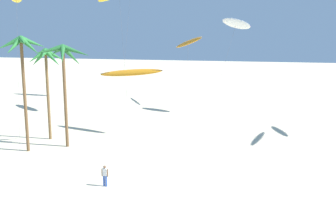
{
  "coord_description": "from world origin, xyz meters",
  "views": [
    {
      "loc": [
        6.82,
        -6.66,
        11.16
      ],
      "look_at": [
        0.58,
        19.19,
        5.93
      ],
      "focal_mm": 44.11,
      "sensor_mm": 36.0,
      "label": 1
    }
  ],
  "objects_px": {
    "palm_tree_3": "(64,61)",
    "person_mid_field": "(105,175)",
    "palm_tree_2": "(22,52)",
    "flying_kite_1": "(130,73)",
    "flying_kite_10": "(236,24)",
    "palm_tree_1": "(46,62)",
    "flying_kite_4": "(188,42)"
  },
  "relations": [
    {
      "from": "flying_kite_1",
      "to": "flying_kite_4",
      "type": "height_order",
      "value": "flying_kite_4"
    },
    {
      "from": "palm_tree_2",
      "to": "person_mid_field",
      "type": "xyz_separation_m",
      "value": [
        10.5,
        -6.74,
        -8.42
      ]
    },
    {
      "from": "palm_tree_2",
      "to": "flying_kite_10",
      "type": "height_order",
      "value": "flying_kite_10"
    },
    {
      "from": "flying_kite_4",
      "to": "palm_tree_1",
      "type": "bearing_deg",
      "value": -111.93
    },
    {
      "from": "flying_kite_10",
      "to": "person_mid_field",
      "type": "height_order",
      "value": "flying_kite_10"
    },
    {
      "from": "palm_tree_1",
      "to": "flying_kite_1",
      "type": "bearing_deg",
      "value": 33.44
    },
    {
      "from": "palm_tree_1",
      "to": "flying_kite_1",
      "type": "relative_size",
      "value": 1.17
    },
    {
      "from": "palm_tree_2",
      "to": "palm_tree_1",
      "type": "bearing_deg",
      "value": 93.53
    },
    {
      "from": "flying_kite_10",
      "to": "person_mid_field",
      "type": "xyz_separation_m",
      "value": [
        -6.85,
        -29.75,
        -11.27
      ]
    },
    {
      "from": "palm_tree_1",
      "to": "flying_kite_1",
      "type": "distance_m",
      "value": 8.92
    },
    {
      "from": "palm_tree_3",
      "to": "person_mid_field",
      "type": "height_order",
      "value": "palm_tree_3"
    },
    {
      "from": "palm_tree_3",
      "to": "flying_kite_4",
      "type": "relative_size",
      "value": 0.92
    },
    {
      "from": "flying_kite_1",
      "to": "flying_kite_10",
      "type": "bearing_deg",
      "value": 53.02
    },
    {
      "from": "flying_kite_10",
      "to": "flying_kite_1",
      "type": "bearing_deg",
      "value": -126.98
    },
    {
      "from": "flying_kite_1",
      "to": "person_mid_field",
      "type": "bearing_deg",
      "value": -78.02
    },
    {
      "from": "person_mid_field",
      "to": "palm_tree_3",
      "type": "bearing_deg",
      "value": 130.01
    },
    {
      "from": "palm_tree_2",
      "to": "palm_tree_3",
      "type": "height_order",
      "value": "palm_tree_2"
    },
    {
      "from": "palm_tree_1",
      "to": "flying_kite_10",
      "type": "relative_size",
      "value": 0.72
    },
    {
      "from": "palm_tree_1",
      "to": "palm_tree_3",
      "type": "xyz_separation_m",
      "value": [
        3.15,
        -2.17,
        0.36
      ]
    },
    {
      "from": "flying_kite_1",
      "to": "flying_kite_10",
      "type": "relative_size",
      "value": 0.61
    },
    {
      "from": "flying_kite_4",
      "to": "flying_kite_10",
      "type": "relative_size",
      "value": 0.81
    },
    {
      "from": "person_mid_field",
      "to": "flying_kite_10",
      "type": "bearing_deg",
      "value": 77.03
    },
    {
      "from": "palm_tree_3",
      "to": "person_mid_field",
      "type": "relative_size",
      "value": 6.3
    },
    {
      "from": "palm_tree_2",
      "to": "flying_kite_1",
      "type": "xyz_separation_m",
      "value": [
        7.08,
        9.37,
        -2.58
      ]
    },
    {
      "from": "palm_tree_2",
      "to": "flying_kite_1",
      "type": "relative_size",
      "value": 1.33
    },
    {
      "from": "palm_tree_1",
      "to": "palm_tree_2",
      "type": "height_order",
      "value": "palm_tree_2"
    },
    {
      "from": "palm_tree_2",
      "to": "flying_kite_1",
      "type": "height_order",
      "value": "palm_tree_2"
    },
    {
      "from": "palm_tree_1",
      "to": "palm_tree_3",
      "type": "distance_m",
      "value": 3.84
    },
    {
      "from": "palm_tree_3",
      "to": "flying_kite_10",
      "type": "bearing_deg",
      "value": 54.99
    },
    {
      "from": "palm_tree_3",
      "to": "flying_kite_1",
      "type": "bearing_deg",
      "value": 59.09
    },
    {
      "from": "palm_tree_3",
      "to": "flying_kite_4",
      "type": "xyz_separation_m",
      "value": [
        6.86,
        27.03,
        1.05
      ]
    },
    {
      "from": "flying_kite_1",
      "to": "flying_kite_10",
      "type": "distance_m",
      "value": 17.92
    }
  ]
}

